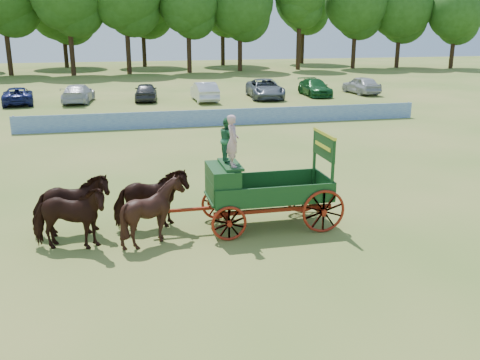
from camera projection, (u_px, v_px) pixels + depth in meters
ground at (365, 222)px, 17.68m from camera, size 160.00×160.00×0.00m
horse_lead_left at (69, 218)px, 15.26m from camera, size 2.47×1.50×1.94m
horse_lead_right at (72, 205)px, 16.29m from camera, size 2.37×1.22×1.94m
horse_wheel_left at (153, 211)px, 15.77m from camera, size 2.07×1.93×1.95m
horse_wheel_right at (151, 200)px, 16.80m from camera, size 2.42×1.34×1.94m
farm_dray at (247, 180)px, 16.77m from camera, size 6.00×2.00×3.72m
sponsor_banner at (227, 117)px, 34.15m from camera, size 26.00×0.08×1.05m
parked_cars at (163, 91)px, 44.97m from camera, size 42.32×6.61×1.64m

